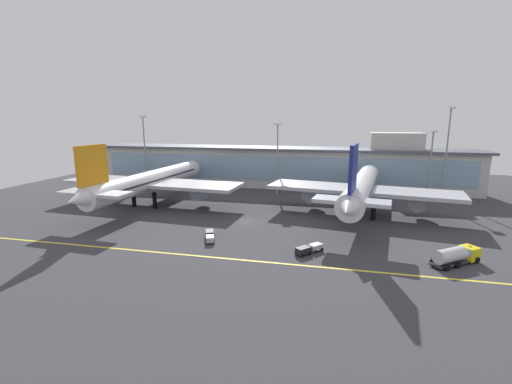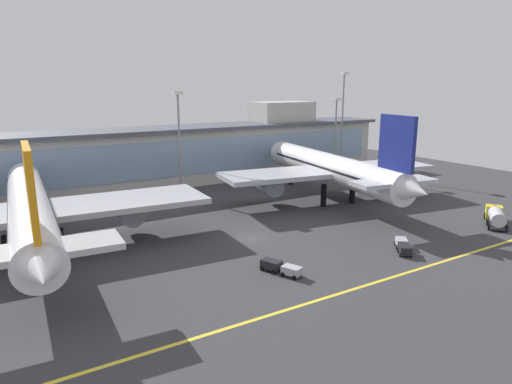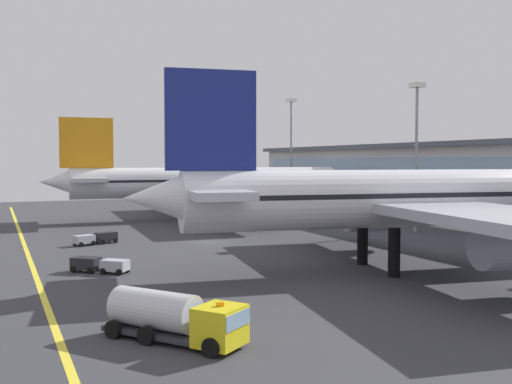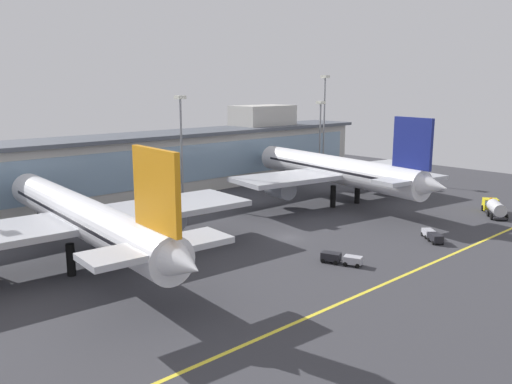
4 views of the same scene
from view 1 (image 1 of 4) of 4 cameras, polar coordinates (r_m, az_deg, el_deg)
name	(u,v)px [view 1 (image 1 of 4)]	position (r m, az deg, el deg)	size (l,w,h in m)	color
ground_plane	(246,221)	(81.45, -1.60, -4.79)	(180.00, 180.00, 0.00)	#38383D
taxiway_centreline_stripe	(214,257)	(61.59, -6.81, -10.45)	(144.00, 0.50, 0.01)	yellow
terminal_building	(283,166)	(122.46, 4.36, 4.26)	(129.72, 14.00, 18.78)	beige
airliner_near_left	(150,181)	(100.16, -16.70, 1.67)	(50.37, 57.94, 17.81)	black
airliner_near_right	(361,188)	(88.87, 16.66, 0.63)	(46.15, 54.47, 18.61)	black
fuel_tanker_truck	(457,255)	(66.66, 29.72, -8.85)	(8.69, 7.37, 2.90)	black
baggage_tug_near	(210,236)	(69.90, -7.50, -7.04)	(3.59, 5.76, 1.40)	black
service_truck_far	(309,249)	(63.40, 8.56, -9.08)	(4.80, 5.26, 1.40)	black
apron_light_mast_west	(448,141)	(115.57, 28.60, 7.32)	(1.80, 1.80, 26.58)	gray
apron_light_mast_centre	(144,140)	(129.05, -17.63, 7.95)	(1.80, 1.80, 24.29)	gray
apron_light_mast_east	(278,147)	(109.34, 3.51, 7.22)	(1.80, 1.80, 22.03)	gray
apron_light_mast_far_east	(431,154)	(112.15, 26.49, 5.56)	(1.80, 1.80, 20.07)	gray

